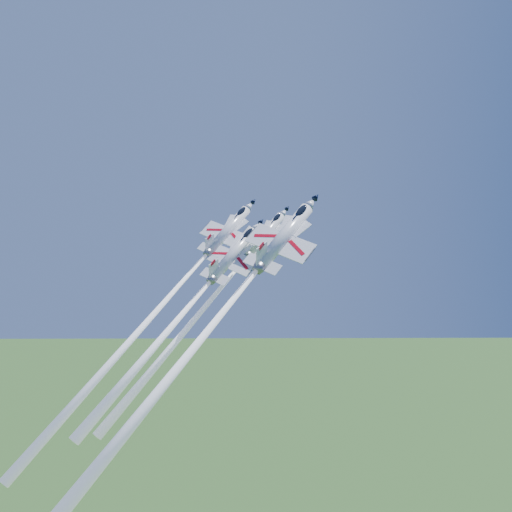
{
  "coord_description": "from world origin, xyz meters",
  "views": [
    {
      "loc": [
        -0.72,
        -96.65,
        115.08
      ],
      "look_at": [
        0.0,
        0.0,
        101.58
      ],
      "focal_mm": 40.0,
      "sensor_mm": 36.0,
      "label": 1
    }
  ],
  "objects_px": {
    "jet_left": "(155,313)",
    "jet_slot": "(185,311)",
    "jet_right": "(210,328)",
    "jet_lead": "(210,301)"
  },
  "relations": [
    {
      "from": "jet_left",
      "to": "jet_slot",
      "type": "bearing_deg",
      "value": 22.53
    },
    {
      "from": "jet_left",
      "to": "jet_right",
      "type": "relative_size",
      "value": 0.91
    },
    {
      "from": "jet_lead",
      "to": "jet_slot",
      "type": "height_order",
      "value": "jet_lead"
    },
    {
      "from": "jet_lead",
      "to": "jet_right",
      "type": "height_order",
      "value": "jet_right"
    },
    {
      "from": "jet_lead",
      "to": "jet_slot",
      "type": "bearing_deg",
      "value": -83.72
    },
    {
      "from": "jet_right",
      "to": "jet_slot",
      "type": "height_order",
      "value": "jet_right"
    },
    {
      "from": "jet_left",
      "to": "jet_slot",
      "type": "distance_m",
      "value": 4.93
    },
    {
      "from": "jet_lead",
      "to": "jet_right",
      "type": "distance_m",
      "value": 12.23
    },
    {
      "from": "jet_left",
      "to": "jet_right",
      "type": "xyz_separation_m",
      "value": [
        9.12,
        -6.48,
        -0.67
      ]
    },
    {
      "from": "jet_lead",
      "to": "jet_left",
      "type": "relative_size",
      "value": 0.88
    }
  ]
}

